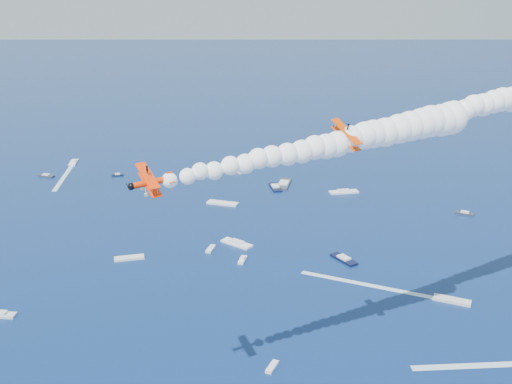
{
  "coord_description": "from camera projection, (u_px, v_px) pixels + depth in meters",
  "views": [
    {
      "loc": [
        -0.74,
        -83.3,
        79.65
      ],
      "look_at": [
        -3.49,
        12.11,
        47.12
      ],
      "focal_mm": 41.79,
      "sensor_mm": 36.0,
      "label": 1
    }
  ],
  "objects": [
    {
      "name": "biplane_trail",
      "position": [
        151.0,
        182.0,
        92.04
      ],
      "size": [
        10.36,
        11.41,
        7.19
      ],
      "primitive_type": null,
      "rotation": [
        -0.25,
        0.07,
        3.62
      ],
      "color": "#FF3505"
    },
    {
      "name": "smoke_trail_lead",
      "position": [
        474.0,
        107.0,
        119.5
      ],
      "size": [
        66.04,
        59.04,
        11.29
      ],
      "primitive_type": null,
      "rotation": [
        0.0,
        0.0,
        3.68
      ],
      "color": "white"
    },
    {
      "name": "biplane_lead",
      "position": [
        347.0,
        137.0,
        105.77
      ],
      "size": [
        10.47,
        11.3,
        7.94
      ],
      "primitive_type": null,
      "rotation": [
        -0.43,
        0.07,
        3.68
      ],
      "color": "#DF4104"
    },
    {
      "name": "smoke_trail_trail",
      "position": [
        326.0,
        145.0,
        104.23
      ],
      "size": [
        65.89,
        55.4,
        11.29
      ],
      "primitive_type": null,
      "rotation": [
        0.0,
        0.0,
        3.62
      ],
      "color": "white"
    },
    {
      "name": "spectator_boats",
      "position": [
        292.0,
        220.0,
        215.56
      ],
      "size": [
        230.45,
        169.77,
        0.7
      ],
      "color": "silver",
      "rests_on": "ground"
    },
    {
      "name": "boat_wakes",
      "position": [
        337.0,
        272.0,
        176.81
      ],
      "size": [
        209.79,
        157.38,
        0.04
      ],
      "color": "white",
      "rests_on": "ground"
    }
  ]
}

